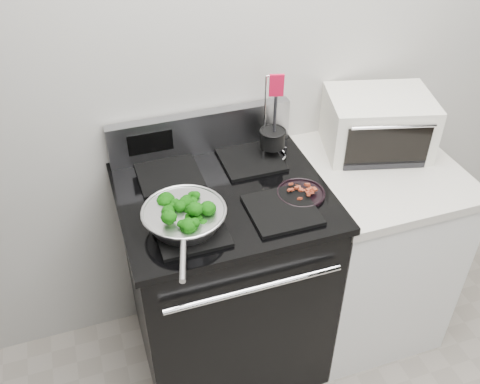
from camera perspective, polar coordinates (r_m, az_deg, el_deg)
name	(u,v)px	position (r m, az deg, el deg)	size (l,w,h in m)	color
back_wall	(269,48)	(2.18, 3.08, 15.13)	(4.00, 0.02, 2.70)	#B8B7AF
gas_range	(225,277)	(2.33, -1.61, -9.06)	(0.79, 0.69, 1.13)	black
counter	(366,247)	(2.57, 13.26, -5.73)	(0.62, 0.68, 0.92)	white
skillet	(184,217)	(1.84, -5.96, -2.62)	(0.30, 0.46, 0.06)	silver
broccoli_pile	(184,212)	(1.83, -6.00, -2.15)	(0.23, 0.23, 0.08)	black
bacon_plate	(301,191)	(2.01, 6.51, 0.08)	(0.18, 0.18, 0.04)	black
utensil_holder	(272,143)	(2.18, 3.47, 5.28)	(0.12, 0.12, 0.37)	silver
toaster_oven	(378,123)	(2.33, 14.46, 7.10)	(0.49, 0.41, 0.24)	silver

